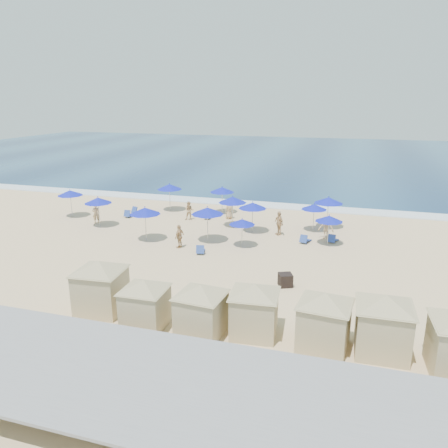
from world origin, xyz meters
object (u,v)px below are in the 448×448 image
Objects in this scene: cabana_5 at (384,317)px; beachgoer_4 at (229,209)px; umbrella_2 at (169,187)px; umbrella_6 at (207,211)px; cabana_0 at (100,280)px; umbrella_1 at (98,200)px; umbrella_9 at (329,200)px; beachgoer_0 at (96,214)px; umbrella_8 at (242,222)px; trash_bin at (285,280)px; umbrella_0 at (70,193)px; umbrella_7 at (253,206)px; beachgoer_2 at (279,223)px; umbrella_4 at (222,190)px; beachgoer_5 at (179,236)px; cabana_3 at (254,303)px; umbrella_11 at (329,219)px; cabana_2 at (201,303)px; beachgoer_3 at (326,227)px; umbrella_3 at (145,211)px; umbrella_5 at (233,200)px; cabana_4 at (325,313)px; umbrella_10 at (314,207)px; cabana_1 at (145,297)px; beachgoer_1 at (189,211)px.

cabana_5 is 2.74× the size of beachgoer_4.
umbrella_6 is at bearing -50.34° from umbrella_2.
cabana_0 is 15.79m from umbrella_1.
umbrella_9 is 19.67m from beachgoer_0.
umbrella_2 is 12.38m from umbrella_8.
trash_bin is 23.14m from umbrella_0.
umbrella_7 is 2.49m from beachgoer_2.
beachgoer_5 is at bearing -90.00° from umbrella_4.
beachgoer_2 is (11.30, -4.60, -1.37)m from umbrella_2.
cabana_3 reaches higher than umbrella_11.
cabana_2 reaches higher than beachgoer_3.
umbrella_3 is 1.16× the size of umbrella_11.
beachgoer_4 is at bearing -10.98° from umbrella_2.
cabana_5 is at bearing -51.83° from umbrella_8.
umbrella_5 is at bearing 124.43° from cabana_5.
cabana_4 is at bearing -66.22° from umbrella_7.
umbrella_9 is at bearing 98.60° from beachgoer_3.
umbrella_6 is (-9.47, 12.20, 0.78)m from cabana_4.
umbrella_1 reaches higher than umbrella_10.
cabana_5 is 1.76× the size of umbrella_3.
cabana_5 reaches higher than beachgoer_2.
cabana_5 is 17.63m from umbrella_10.
umbrella_7 is at bearing 90.14° from trash_bin.
cabana_2 reaches higher than umbrella_1.
cabana_0 is 1.06× the size of cabana_4.
cabana_1 is at bearing -84.02° from umbrella_6.
umbrella_11 is (-0.81, 14.10, 0.39)m from cabana_4.
cabana_2 reaches higher than umbrella_3.
trash_bin is at bearing -103.47° from beachgoer_4.
beachgoer_1 is 0.97× the size of beachgoer_5.
beachgoer_1 is (-7.61, 17.99, -0.70)m from cabana_2.
umbrella_11 is (2.29, 13.91, 0.43)m from cabana_3.
umbrella_7 is at bearing 166.83° from umbrella_11.
cabana_5 reaches higher than beachgoer_4.
umbrella_2 is at bearing 110.80° from cabana_1.
beachgoer_3 is at bearing 82.42° from cabana_3.
umbrella_7 is at bearing -33.38° from beachgoer_1.
cabana_0 is at bearing -97.03° from umbrella_6.
umbrella_1 is (-16.90, 7.56, 1.86)m from trash_bin.
umbrella_10 is (8.76, 17.15, 0.31)m from cabana_0.
cabana_1 is at bearing -15.27° from cabana_0.
umbrella_10 reaches higher than beachgoer_5.
umbrella_8 is at bearing -6.99° from umbrella_1.
umbrella_5 is 2.22m from umbrella_7.
beachgoer_2 is (-3.51, -3.06, -1.39)m from umbrella_9.
umbrella_0 is 1.49× the size of beachgoer_4.
cabana_2 is at bearing -84.85° from umbrella_7.
umbrella_2 is at bearing 104.18° from cabana_0.
beachgoer_4 reaches higher than beachgoer_0.
cabana_1 is 16.45m from umbrella_11.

